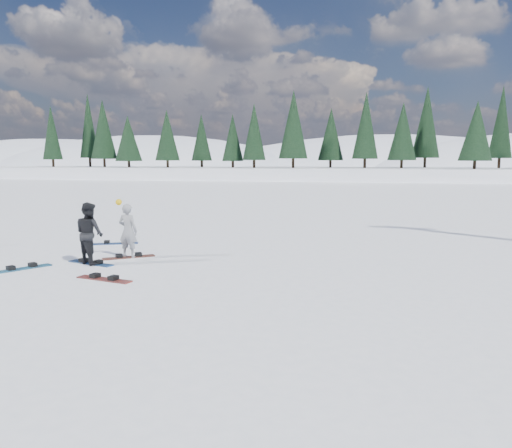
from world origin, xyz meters
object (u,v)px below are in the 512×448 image
at_px(snowboarder_woman, 128,230).
at_px(snowboarder_man, 89,233).
at_px(snowboard_loose_c, 116,244).
at_px(snowboard_loose_b, 104,279).
at_px(snowboard_loose_a, 22,269).

distance_m(snowboarder_woman, snowboarder_man, 1.19).
distance_m(snowboarder_man, snowboard_loose_c, 3.29).
bearing_deg(snowboarder_woman, snowboarder_man, 62.61).
relative_size(snowboarder_woman, snowboard_loose_b, 1.16).
bearing_deg(snowboarder_man, snowboard_loose_b, 156.88).
xyz_separation_m(snowboarder_woman, snowboard_loose_b, (0.58, -2.61, -0.80)).
bearing_deg(snowboard_loose_c, snowboarder_man, -97.02).
bearing_deg(snowboarder_woman, snowboard_loose_c, -47.99).
bearing_deg(snowboard_loose_a, snowboarder_woman, -13.40).
height_order(snowboard_loose_c, snowboard_loose_a, same).
distance_m(snowboarder_woman, snowboard_loose_a, 2.98).
bearing_deg(snowboarder_man, snowboarder_woman, -95.28).
bearing_deg(snowboard_loose_c, snowboarder_woman, -76.56).
distance_m(snowboard_loose_c, snowboard_loose_b, 5.14).
bearing_deg(snowboard_loose_b, snowboarder_woman, 116.56).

